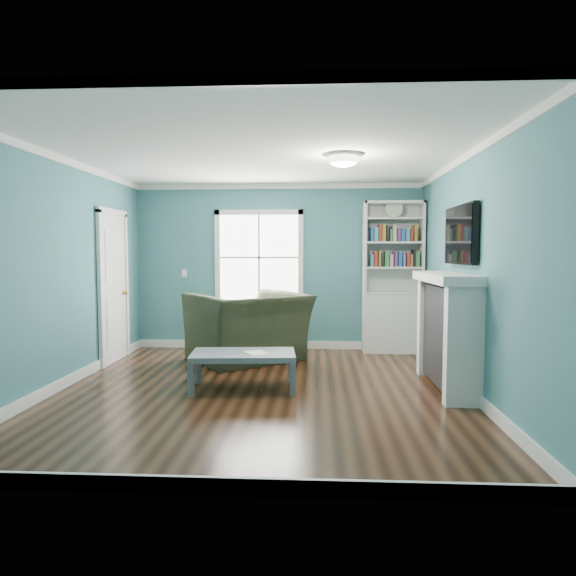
{
  "coord_description": "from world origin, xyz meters",
  "views": [
    {
      "loc": [
        0.61,
        -5.59,
        1.53
      ],
      "look_at": [
        0.28,
        0.4,
        1.11
      ],
      "focal_mm": 32.0,
      "sensor_mm": 36.0,
      "label": 1
    }
  ],
  "objects": [
    {
      "name": "ceiling_fixture",
      "position": [
        0.9,
        0.1,
        2.55
      ],
      "size": [
        0.38,
        0.38,
        0.15
      ],
      "color": "white",
      "rests_on": "room_walls"
    },
    {
      "name": "trim",
      "position": [
        0.0,
        0.0,
        1.24
      ],
      "size": [
        4.5,
        5.0,
        2.6
      ],
      "color": "white",
      "rests_on": "ground"
    },
    {
      "name": "recliner",
      "position": [
        -0.35,
        1.54,
        0.64
      ],
      "size": [
        1.75,
        1.66,
        1.28
      ],
      "primitive_type": "imported",
      "rotation": [
        0.0,
        0.0,
        -2.48
      ],
      "color": "black",
      "rests_on": "ground"
    },
    {
      "name": "light_switch",
      "position": [
        -1.5,
        2.48,
        1.2
      ],
      "size": [
        0.08,
        0.01,
        0.12
      ],
      "primitive_type": "cube",
      "color": "white",
      "rests_on": "room_walls"
    },
    {
      "name": "floor",
      "position": [
        0.0,
        0.0,
        0.0
      ],
      "size": [
        5.0,
        5.0,
        0.0
      ],
      "primitive_type": "plane",
      "color": "black",
      "rests_on": "ground"
    },
    {
      "name": "door",
      "position": [
        -2.22,
        1.4,
        1.07
      ],
      "size": [
        0.12,
        0.98,
        2.17
      ],
      "color": "silver",
      "rests_on": "ground"
    },
    {
      "name": "coffee_table",
      "position": [
        -0.2,
        0.03,
        0.36
      ],
      "size": [
        1.2,
        0.72,
        0.42
      ],
      "rotation": [
        0.0,
        0.0,
        0.09
      ],
      "color": "#525C62",
      "rests_on": "ground"
    },
    {
      "name": "bookshelf",
      "position": [
        1.77,
        2.3,
        0.92
      ],
      "size": [
        0.9,
        0.35,
        2.31
      ],
      "color": "silver",
      "rests_on": "ground"
    },
    {
      "name": "room_walls",
      "position": [
        0.0,
        0.0,
        1.58
      ],
      "size": [
        5.0,
        5.0,
        5.0
      ],
      "color": "teal",
      "rests_on": "ground"
    },
    {
      "name": "window",
      "position": [
        -0.3,
        2.49,
        1.45
      ],
      "size": [
        1.4,
        0.06,
        1.5
      ],
      "color": "white",
      "rests_on": "room_walls"
    },
    {
      "name": "tv",
      "position": [
        2.2,
        0.2,
        1.72
      ],
      "size": [
        0.06,
        1.1,
        0.65
      ],
      "primitive_type": "cube",
      "color": "black",
      "rests_on": "fireplace"
    },
    {
      "name": "fireplace",
      "position": [
        2.08,
        0.2,
        0.64
      ],
      "size": [
        0.44,
        1.58,
        1.3
      ],
      "color": "black",
      "rests_on": "ground"
    },
    {
      "name": "paper_sheet",
      "position": [
        -0.05,
        0.02,
        0.42
      ],
      "size": [
        0.32,
        0.34,
        0.0
      ],
      "primitive_type": "cube",
      "rotation": [
        0.0,
        0.0,
        0.54
      ],
      "color": "white",
      "rests_on": "coffee_table"
    }
  ]
}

